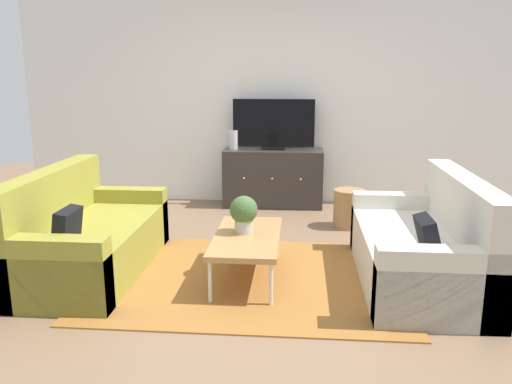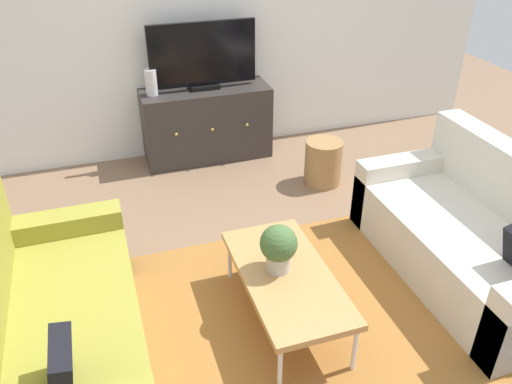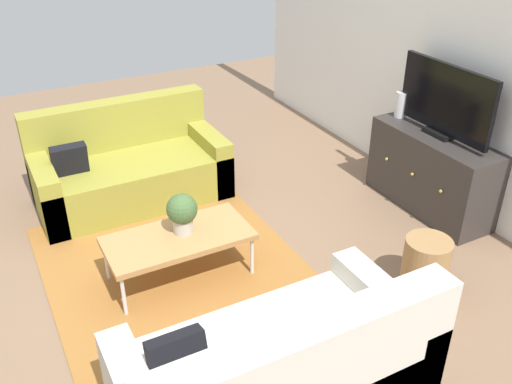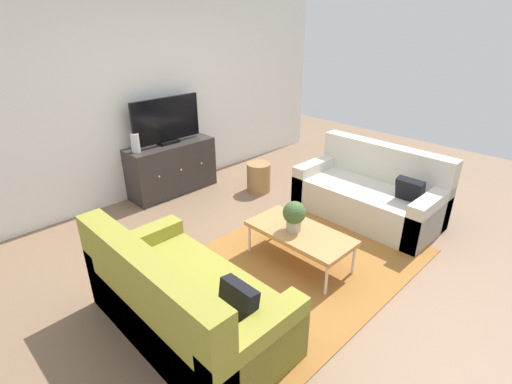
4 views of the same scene
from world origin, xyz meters
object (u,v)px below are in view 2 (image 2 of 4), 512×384
object	(u,v)px
coffee_table	(286,277)
wicker_basket	(323,162)
tv_console	(207,124)
flat_screen_tv	(203,56)
couch_right_side	(478,238)
potted_plant	(279,246)
couch_left_side	(43,335)
glass_vase	(151,82)

from	to	relation	value
coffee_table	wicker_basket	size ratio (longest dim) A/B	2.57
wicker_basket	tv_console	bearing A→B (deg)	135.78
tv_console	flat_screen_tv	bearing A→B (deg)	90.00
coffee_table	flat_screen_tv	bearing A→B (deg)	88.03
couch_right_side	potted_plant	bearing A→B (deg)	179.13
couch_right_side	tv_console	bearing A→B (deg)	120.04
potted_plant	wicker_basket	distance (m)	1.83
potted_plant	tv_console	size ratio (longest dim) A/B	0.25
flat_screen_tv	wicker_basket	bearing A→B (deg)	-44.88
couch_left_side	tv_console	size ratio (longest dim) A/B	1.38
coffee_table	couch_left_side	bearing A→B (deg)	178.55
couch_left_side	flat_screen_tv	world-z (taller)	flat_screen_tv
coffee_table	glass_vase	bearing A→B (deg)	99.84
couch_right_side	tv_console	world-z (taller)	couch_right_side
potted_plant	flat_screen_tv	size ratio (longest dim) A/B	0.31
couch_right_side	glass_vase	world-z (taller)	glass_vase
tv_console	glass_vase	xyz separation A→B (m)	(-0.50, 0.00, 0.48)
flat_screen_tv	wicker_basket	size ratio (longest dim) A/B	2.41
flat_screen_tv	glass_vase	xyz separation A→B (m)	(-0.50, -0.02, -0.19)
coffee_table	potted_plant	world-z (taller)	potted_plant
couch_right_side	wicker_basket	world-z (taller)	couch_right_side
flat_screen_tv	wicker_basket	xyz separation A→B (m)	(0.88, -0.88, -0.82)
couch_right_side	flat_screen_tv	size ratio (longest dim) A/B	1.70
couch_right_side	wicker_basket	distance (m)	1.59
couch_left_side	tv_console	distance (m)	2.81
coffee_table	glass_vase	distance (m)	2.49
coffee_table	wicker_basket	world-z (taller)	wicker_basket
couch_left_side	potted_plant	distance (m)	1.41
tv_console	glass_vase	world-z (taller)	glass_vase
potted_plant	glass_vase	xyz separation A→B (m)	(-0.38, 2.35, 0.29)
glass_vase	wicker_basket	xyz separation A→B (m)	(1.39, -0.86, -0.63)
couch_right_side	potted_plant	xyz separation A→B (m)	(-1.49, 0.02, 0.26)
couch_left_side	coffee_table	world-z (taller)	couch_left_side
flat_screen_tv	glass_vase	distance (m)	0.54
potted_plant	tv_console	xyz separation A→B (m)	(0.12, 2.35, -0.19)
couch_right_side	potted_plant	size ratio (longest dim) A/B	5.53
couch_right_side	potted_plant	world-z (taller)	couch_right_side
coffee_table	tv_console	size ratio (longest dim) A/B	0.87
potted_plant	flat_screen_tv	bearing A→B (deg)	87.15
couch_left_side	potted_plant	world-z (taller)	couch_left_side
couch_right_side	coffee_table	world-z (taller)	couch_right_side
coffee_table	tv_console	xyz separation A→B (m)	(0.08, 2.41, 0.01)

